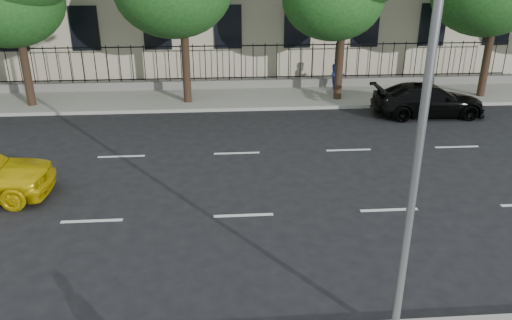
# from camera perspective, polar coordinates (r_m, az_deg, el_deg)

# --- Properties ---
(ground) EXTENTS (120.00, 120.00, 0.00)m
(ground) POSITION_cam_1_polar(r_m,az_deg,el_deg) (11.36, -0.75, -12.46)
(ground) COLOR black
(ground) RESTS_ON ground
(far_sidewalk) EXTENTS (60.00, 4.00, 0.15)m
(far_sidewalk) POSITION_cam_1_polar(r_m,az_deg,el_deg) (24.16, -2.90, 7.13)
(far_sidewalk) COLOR gray
(far_sidewalk) RESTS_ON ground
(lane_markings) EXTENTS (49.60, 4.62, 0.01)m
(lane_markings) POSITION_cam_1_polar(r_m,az_deg,el_deg) (15.48, -1.88, -2.30)
(lane_markings) COLOR silver
(lane_markings) RESTS_ON ground
(iron_fence) EXTENTS (30.00, 0.50, 2.20)m
(iron_fence) POSITION_cam_1_polar(r_m,az_deg,el_deg) (25.67, -3.04, 9.37)
(iron_fence) COLOR slate
(iron_fence) RESTS_ON far_sidewalk
(street_light) EXTENTS (0.25, 3.32, 8.05)m
(street_light) POSITION_cam_1_polar(r_m,az_deg,el_deg) (8.23, 17.96, 11.86)
(street_light) COLOR slate
(street_light) RESTS_ON near_sidewalk
(black_sedan) EXTENTS (4.82, 2.01, 1.39)m
(black_sedan) POSITION_cam_1_polar(r_m,az_deg,el_deg) (22.70, 19.09, 6.50)
(black_sedan) COLOR black
(black_sedan) RESTS_ON ground
(pedestrian_far) EXTENTS (0.67, 0.84, 1.69)m
(pedestrian_far) POSITION_cam_1_polar(r_m,az_deg,el_deg) (25.48, 9.32, 9.81)
(pedestrian_far) COLOR #2A3B94
(pedestrian_far) RESTS_ON far_sidewalk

